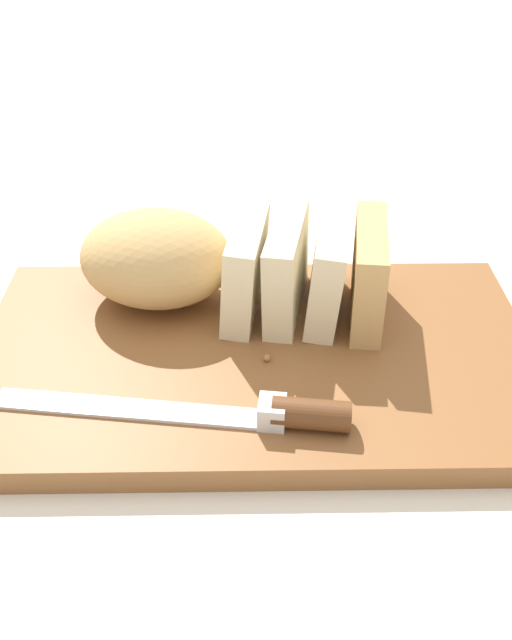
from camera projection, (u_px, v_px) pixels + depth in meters
name	position (u px, v px, depth m)	size (l,w,h in m)	color
ground_plane	(256.00, 368.00, 0.58)	(3.00, 3.00, 0.00)	silver
cutting_board	(256.00, 359.00, 0.58)	(0.47, 0.26, 0.02)	brown
bread_loaf	(219.00, 263.00, 0.60)	(0.28, 0.15, 0.09)	tan
bread_knife	(259.00, 413.00, 0.50)	(0.27, 0.06, 0.02)	silver
crumb_near_knife	(238.00, 300.00, 0.62)	(0.01, 0.01, 0.01)	#A8753D
crumb_near_loaf	(267.00, 358.00, 0.56)	(0.01, 0.01, 0.01)	#A8753D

